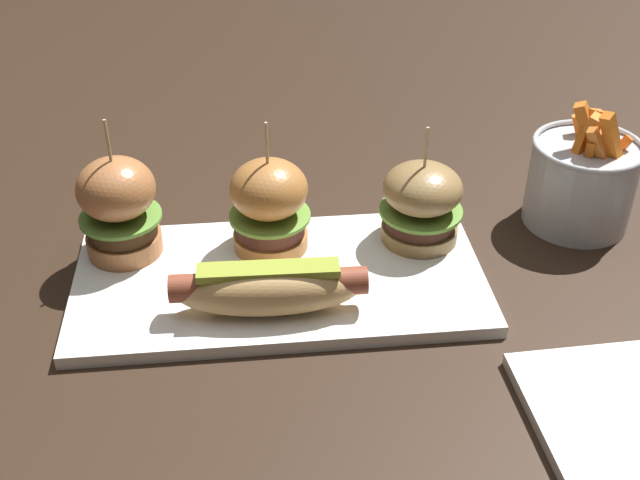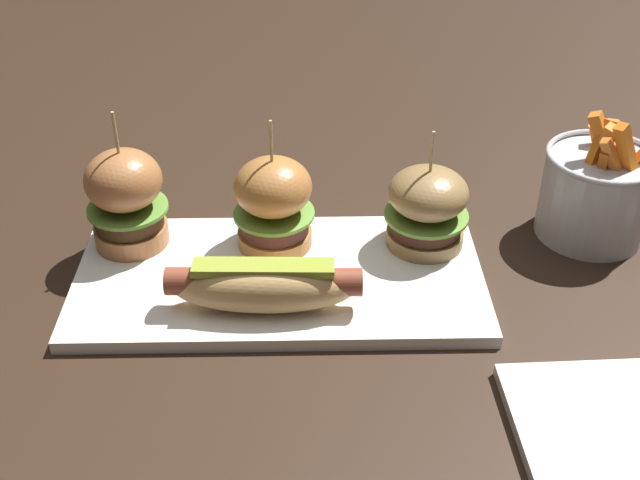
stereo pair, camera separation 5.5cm
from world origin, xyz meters
TOP-DOWN VIEW (x-y plane):
  - ground_plane at (0.00, 0.00)m, footprint 3.00×3.00m
  - platter_main at (0.00, 0.00)m, footprint 0.42×0.21m
  - hot_dog at (-0.01, -0.06)m, footprint 0.19×0.06m
  - slider_left at (-0.16, 0.06)m, footprint 0.09×0.09m
  - slider_center at (-0.01, 0.05)m, footprint 0.09×0.09m
  - slider_right at (0.16, 0.05)m, footprint 0.09×0.09m
  - fries_bucket at (0.35, 0.09)m, footprint 0.12×0.12m

SIDE VIEW (x-z plane):
  - ground_plane at x=0.00m, z-range 0.00..0.00m
  - platter_main at x=0.00m, z-range 0.00..0.01m
  - hot_dog at x=-0.01m, z-range 0.02..0.07m
  - fries_bucket at x=0.35m, z-range -0.02..0.13m
  - slider_right at x=0.16m, z-range -0.01..0.13m
  - slider_center at x=-0.01m, z-range -0.01..0.14m
  - slider_left at x=-0.16m, z-range -0.01..0.15m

